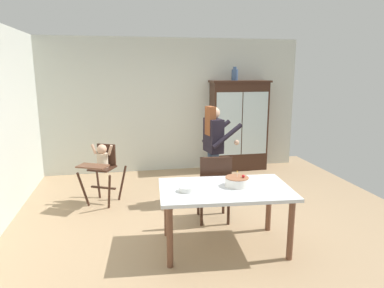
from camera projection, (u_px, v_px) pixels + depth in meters
ground_plane at (200, 220)px, 4.83m from camera, size 6.24×6.24×0.00m
wall_back at (173, 106)px, 7.06m from camera, size 5.32×0.06×2.70m
china_cabinet at (239, 125)px, 7.15m from camera, size 1.22×0.48×1.86m
ceramic_vase at (235, 74)px, 6.91m from camera, size 0.13×0.13×0.27m
high_chair_with_toddler at (102, 163)px, 5.33m from camera, size 0.77×0.83×0.95m
adult_person at (214, 142)px, 5.32m from camera, size 0.56×0.54×1.53m
dining_table at (225, 195)px, 3.98m from camera, size 1.58×1.02×0.74m
birthday_cake at (237, 182)px, 4.01m from camera, size 0.28×0.28×0.19m
serving_bowl at (187, 189)px, 3.84m from camera, size 0.18×0.18×0.05m
dining_chair_far_side at (214, 184)px, 4.65m from camera, size 0.48×0.48×0.96m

